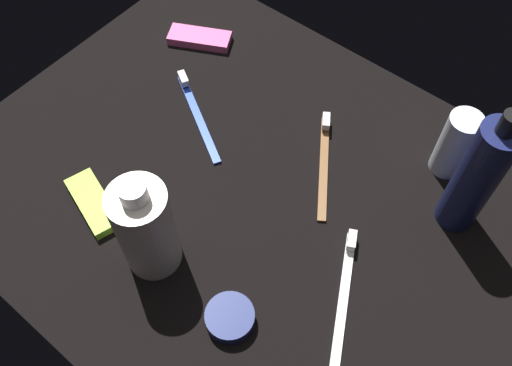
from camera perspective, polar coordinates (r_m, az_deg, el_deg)
ground_plane at (r=79.53cm, az=-0.00°, el=-1.39°), size 84.00×64.00×1.20cm
lotion_bottle at (r=74.17cm, az=21.50°, el=0.55°), size 5.23×5.23×21.60cm
bodywash_bottle at (r=69.05cm, az=-11.14°, el=-4.53°), size 7.17×7.17×16.92cm
deodorant_stick at (r=82.00cm, az=19.60°, el=3.74°), size 4.68×4.68×10.73cm
toothbrush_blue at (r=87.56cm, az=-6.11°, el=7.26°), size 16.17×10.07×2.10cm
toothbrush_brown at (r=82.19cm, az=6.93°, el=2.41°), size 10.90×15.70×2.10cm
toothbrush_white at (r=72.97cm, az=9.02°, el=-10.45°), size 9.27×16.57×2.10cm
snack_bar_lime at (r=80.61cm, az=-16.17°, el=-1.97°), size 11.12×6.93×1.50cm
snack_bar_pink at (r=98.34cm, az=-5.74°, el=14.42°), size 11.08×8.30×1.50cm
cream_tin_left at (r=70.37cm, az=-2.67°, el=-13.51°), size 6.13×6.13×2.03cm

